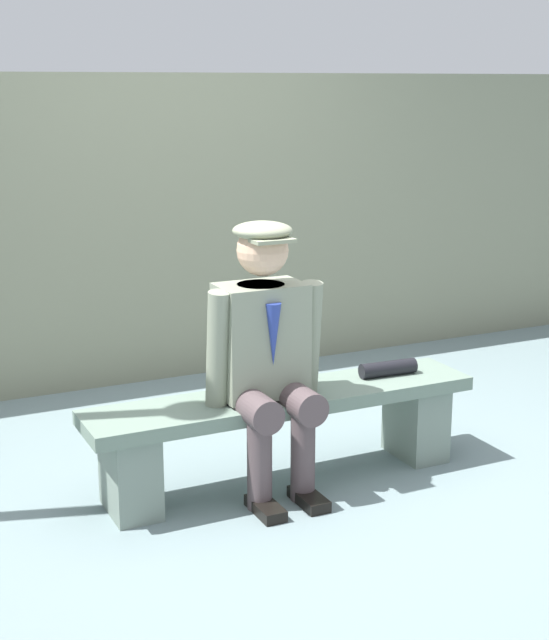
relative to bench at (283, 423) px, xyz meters
name	(u,v)px	position (x,y,z in m)	size (l,w,h in m)	color
ground_plane	(283,481)	(0.00, 0.00, -0.29)	(30.00, 30.00, 0.00)	slate
bench	(283,423)	(0.00, 0.00, 0.00)	(1.86, 0.37, 0.44)	slate
seated_man	(266,349)	(0.11, 0.05, 0.38)	(0.55, 0.51, 1.24)	gray
rolled_magazine	(388,368)	(-0.57, -0.02, 0.18)	(0.07, 0.07, 0.29)	black
stadium_wall	(151,229)	(0.00, -1.86, 0.64)	(12.00, 0.24, 1.87)	gray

